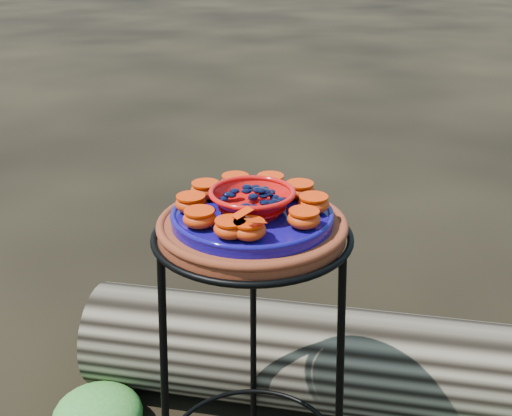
{
  "coord_description": "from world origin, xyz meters",
  "views": [
    {
      "loc": [
        0.01,
        -1.15,
        1.26
      ],
      "look_at": [
        0.01,
        0.0,
        0.76
      ],
      "focal_mm": 45.0,
      "sensor_mm": 36.0,
      "label": 1
    }
  ],
  "objects_px": {
    "cobalt_plate": "(252,217)",
    "red_bowl": "(252,201)",
    "terracotta_saucer": "(252,229)",
    "driftwood_log": "(371,364)",
    "plant_stand": "(253,378)"
  },
  "relations": [
    {
      "from": "terracotta_saucer",
      "to": "driftwood_log",
      "type": "bearing_deg",
      "value": 43.73
    },
    {
      "from": "plant_stand",
      "to": "terracotta_saucer",
      "type": "height_order",
      "value": "terracotta_saucer"
    },
    {
      "from": "plant_stand",
      "to": "red_bowl",
      "type": "distance_m",
      "value": 0.42
    },
    {
      "from": "cobalt_plate",
      "to": "red_bowl",
      "type": "height_order",
      "value": "red_bowl"
    },
    {
      "from": "red_bowl",
      "to": "cobalt_plate",
      "type": "bearing_deg",
      "value": 0.0
    },
    {
      "from": "plant_stand",
      "to": "driftwood_log",
      "type": "distance_m",
      "value": 0.49
    },
    {
      "from": "terracotta_saucer",
      "to": "red_bowl",
      "type": "xyz_separation_m",
      "value": [
        0.0,
        0.0,
        0.06
      ]
    },
    {
      "from": "plant_stand",
      "to": "cobalt_plate",
      "type": "height_order",
      "value": "cobalt_plate"
    },
    {
      "from": "cobalt_plate",
      "to": "driftwood_log",
      "type": "height_order",
      "value": "cobalt_plate"
    },
    {
      "from": "cobalt_plate",
      "to": "red_bowl",
      "type": "bearing_deg",
      "value": 0.0
    },
    {
      "from": "plant_stand",
      "to": "red_bowl",
      "type": "xyz_separation_m",
      "value": [
        0.0,
        0.0,
        0.42
      ]
    },
    {
      "from": "red_bowl",
      "to": "driftwood_log",
      "type": "bearing_deg",
      "value": 43.73
    },
    {
      "from": "terracotta_saucer",
      "to": "cobalt_plate",
      "type": "relative_size",
      "value": 1.17
    },
    {
      "from": "terracotta_saucer",
      "to": "cobalt_plate",
      "type": "distance_m",
      "value": 0.03
    },
    {
      "from": "terracotta_saucer",
      "to": "cobalt_plate",
      "type": "xyz_separation_m",
      "value": [
        0.0,
        0.0,
        0.03
      ]
    }
  ]
}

